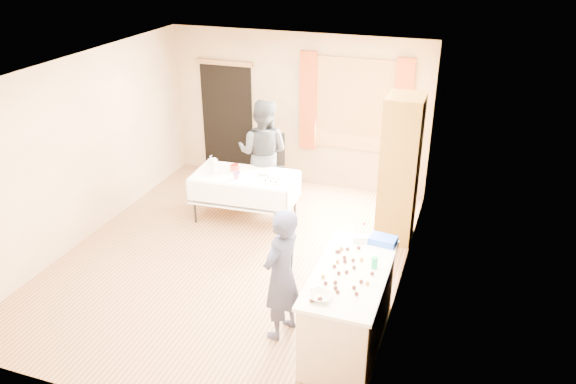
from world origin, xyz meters
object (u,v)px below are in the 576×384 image
at_px(party_table, 245,193).
at_px(cabinet, 400,170).
at_px(counter, 349,307).
at_px(woman, 263,153).
at_px(girl, 281,275).
at_px(chair, 272,179).

bearing_deg(party_table, cabinet, 1.50).
distance_m(counter, woman, 3.62).
xyz_separation_m(cabinet, party_table, (-2.27, -0.20, -0.62)).
bearing_deg(counter, girl, -172.37).
xyz_separation_m(chair, woman, (-0.05, -0.23, 0.55)).
distance_m(counter, girl, 0.80).
distance_m(party_table, girl, 2.79).
relative_size(chair, woman, 0.62).
distance_m(cabinet, girl, 2.71).
height_order(counter, woman, woman).
bearing_deg(cabinet, counter, -92.32).
height_order(party_table, chair, chair).
distance_m(chair, woman, 0.60).
xyz_separation_m(chair, girl, (1.33, -3.22, 0.45)).
relative_size(cabinet, party_table, 1.32).
distance_m(counter, party_table, 3.14).
distance_m(chair, girl, 3.52).
height_order(cabinet, counter, cabinet).
distance_m(cabinet, counter, 2.54).
xyz_separation_m(party_table, chair, (0.11, 0.86, -0.12)).
xyz_separation_m(cabinet, counter, (-0.10, -2.46, -0.61)).
bearing_deg(woman, girl, 112.13).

